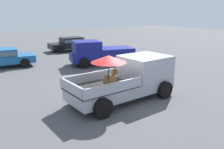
% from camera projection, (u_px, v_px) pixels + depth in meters
% --- Properties ---
extents(ground_plane, '(80.00, 80.00, 0.00)m').
position_uv_depth(ground_plane, '(122.00, 100.00, 10.66)').
color(ground_plane, '#4C4C4F').
extents(pickup_truck_main, '(5.17, 2.54, 2.22)m').
position_uv_depth(pickup_truck_main, '(130.00, 78.00, 10.63)').
color(pickup_truck_main, black).
rests_on(pickup_truck_main, ground).
extents(pickup_truck_red, '(5.09, 3.03, 1.80)m').
position_uv_depth(pickup_truck_red, '(100.00, 53.00, 17.57)').
color(pickup_truck_red, black).
rests_on(pickup_truck_red, ground).
extents(parked_sedan_near, '(4.42, 2.22, 1.33)m').
position_uv_depth(parked_sedan_near, '(2.00, 57.00, 16.61)').
color(parked_sedan_near, black).
rests_on(parked_sedan_near, ground).
extents(parked_sedan_far, '(4.35, 2.09, 1.33)m').
position_uv_depth(parked_sedan_far, '(71.00, 43.00, 23.62)').
color(parked_sedan_far, black).
rests_on(parked_sedan_far, ground).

